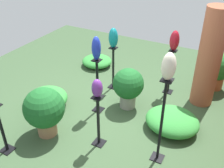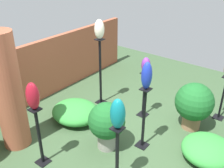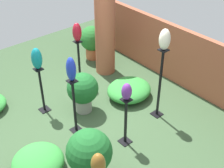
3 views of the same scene
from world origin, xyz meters
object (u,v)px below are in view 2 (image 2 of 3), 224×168
at_px(pedestal_ivory, 100,75).
at_px(pedestal_teal, 117,159).
at_px(art_vase_violet, 146,65).
at_px(potted_plant_mid_right, 194,103).
at_px(pedestal_bronze, 222,100).
at_px(pedestal_violet, 144,97).
at_px(pedestal_cobalt, 144,121).
at_px(art_vase_teal, 118,114).
at_px(brick_pillar, 8,93).
at_px(art_vase_ivory, 99,29).
at_px(art_vase_cobalt, 147,76).
at_px(art_vase_ruby, 33,96).
at_px(pedestal_ruby, 40,139).
at_px(potted_plant_walkway_edge, 107,123).

xyz_separation_m(pedestal_ivory, pedestal_teal, (-1.59, -1.65, -0.23)).
height_order(art_vase_violet, potted_plant_mid_right, art_vase_violet).
relative_size(pedestal_bronze, pedestal_teal, 0.93).
bearing_deg(pedestal_violet, pedestal_cobalt, -148.64).
height_order(pedestal_ivory, art_vase_teal, pedestal_ivory).
distance_m(pedestal_teal, potted_plant_mid_right, 1.98).
height_order(brick_pillar, pedestal_ivory, brick_pillar).
bearing_deg(potted_plant_mid_right, brick_pillar, 136.28).
height_order(art_vase_ivory, art_vase_cobalt, art_vase_ivory).
height_order(pedestal_cobalt, art_vase_ruby, art_vase_ruby).
distance_m(pedestal_ivory, art_vase_ruby, 2.12).
height_order(art_vase_violet, art_vase_cobalt, art_vase_cobalt).
relative_size(pedestal_violet, pedestal_teal, 0.98).
distance_m(art_vase_violet, potted_plant_mid_right, 1.13).
relative_size(pedestal_ruby, potted_plant_mid_right, 1.10).
bearing_deg(pedestal_teal, art_vase_cobalt, 8.86).
bearing_deg(art_vase_ivory, pedestal_teal, -133.95).
bearing_deg(pedestal_violet, potted_plant_walkway_edge, -178.69).
bearing_deg(art_vase_violet, pedestal_bronze, -55.65).
relative_size(pedestal_cobalt, art_vase_ruby, 2.66).
bearing_deg(potted_plant_walkway_edge, pedestal_ruby, 148.36).
distance_m(art_vase_teal, potted_plant_mid_right, 2.09).
xyz_separation_m(pedestal_ivory, art_vase_ivory, (0.00, 0.00, 0.99)).
bearing_deg(art_vase_ivory, art_vase_teal, -133.95).
bearing_deg(pedestal_teal, potted_plant_mid_right, -8.83).
bearing_deg(pedestal_ruby, art_vase_teal, -71.13).
relative_size(pedestal_teal, art_vase_teal, 2.27).
xyz_separation_m(pedestal_ivory, art_vase_ruby, (-1.99, -0.46, 0.55)).
xyz_separation_m(pedestal_teal, art_vase_ivory, (1.59, 1.65, 1.22)).
distance_m(pedestal_teal, art_vase_teal, 0.76).
relative_size(art_vase_violet, art_vase_cobalt, 0.69).
bearing_deg(art_vase_violet, pedestal_violet, 0.00).
bearing_deg(art_vase_ivory, pedestal_violet, -81.43).
xyz_separation_m(pedestal_ivory, art_vase_violet, (0.15, -1.01, 0.44)).
bearing_deg(pedestal_ivory, art_vase_ruby, -167.00).
relative_size(art_vase_teal, potted_plant_mid_right, 0.47).
distance_m(brick_pillar, potted_plant_walkway_edge, 1.66).
xyz_separation_m(pedestal_bronze, pedestal_teal, (-2.61, 0.63, 0.03)).
bearing_deg(art_vase_violet, art_vase_ruby, 165.73).
relative_size(art_vase_ruby, art_vase_ivory, 1.08).
distance_m(pedestal_ivory, art_vase_violet, 1.11).
distance_m(art_vase_ruby, potted_plant_walkway_edge, 1.31).
height_order(art_vase_ruby, potted_plant_mid_right, art_vase_ruby).
bearing_deg(potted_plant_walkway_edge, art_vase_cobalt, -49.76).
height_order(art_vase_teal, potted_plant_mid_right, art_vase_teal).
bearing_deg(potted_plant_mid_right, art_vase_cobalt, 156.59).
xyz_separation_m(pedestal_violet, art_vase_ivory, (-0.15, 1.01, 1.23)).
bearing_deg(pedestal_cobalt, art_vase_ruby, 141.84).
bearing_deg(art_vase_cobalt, brick_pillar, 126.02).
bearing_deg(pedestal_bronze, art_vase_cobalt, 155.38).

